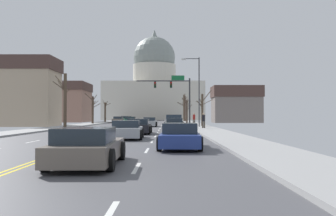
{
  "coord_description": "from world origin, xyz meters",
  "views": [
    {
      "loc": [
        4.43,
        -39.91,
        1.57
      ],
      "look_at": [
        4.19,
        33.2,
        2.98
      ],
      "focal_mm": 38.28,
      "sensor_mm": 36.0,
      "label": 1
    }
  ],
  "objects_px": {
    "street_lamp_right": "(198,86)",
    "sedan_near_05": "(181,136)",
    "sedan_oncoming_00": "(131,121)",
    "pedestrian_01": "(205,120)",
    "sedan_near_03": "(140,127)",
    "sedan_near_04": "(128,130)",
    "sedan_near_02": "(176,125)",
    "sedan_oncoming_02": "(126,119)",
    "pickup_truck_near_01": "(175,122)",
    "sedan_oncoming_01": "(120,120)",
    "sedan_near_00": "(151,122)",
    "sedan_oncoming_03": "(129,119)",
    "sedan_near_06": "(89,147)",
    "pedestrian_00": "(195,119)",
    "signal_gantry": "(176,90)"
  },
  "relations": [
    {
      "from": "street_lamp_right",
      "to": "sedan_oncoming_02",
      "type": "height_order",
      "value": "street_lamp_right"
    },
    {
      "from": "sedan_near_02",
      "to": "sedan_oncoming_02",
      "type": "height_order",
      "value": "sedan_oncoming_02"
    },
    {
      "from": "sedan_near_00",
      "to": "sedan_near_06",
      "type": "bearing_deg",
      "value": -90.05
    },
    {
      "from": "sedan_near_06",
      "to": "sedan_oncoming_03",
      "type": "bearing_deg",
      "value": 95.47
    },
    {
      "from": "pickup_truck_near_01",
      "to": "sedan_oncoming_01",
      "type": "distance_m",
      "value": 30.59
    },
    {
      "from": "sedan_near_00",
      "to": "sedan_oncoming_01",
      "type": "relative_size",
      "value": 0.92
    },
    {
      "from": "sedan_near_05",
      "to": "sedan_near_04",
      "type": "bearing_deg",
      "value": 116.27
    },
    {
      "from": "sedan_near_03",
      "to": "pedestrian_01",
      "type": "bearing_deg",
      "value": 55.49
    },
    {
      "from": "sedan_oncoming_01",
      "to": "pedestrian_00",
      "type": "xyz_separation_m",
      "value": [
        13.39,
        -21.35,
        0.47
      ]
    },
    {
      "from": "sedan_oncoming_02",
      "to": "pedestrian_00",
      "type": "height_order",
      "value": "pedestrian_00"
    },
    {
      "from": "sedan_near_05",
      "to": "sedan_oncoming_03",
      "type": "bearing_deg",
      "value": 98.32
    },
    {
      "from": "street_lamp_right",
      "to": "sedan_oncoming_03",
      "type": "relative_size",
      "value": 1.81
    },
    {
      "from": "sedan_near_05",
      "to": "sedan_near_06",
      "type": "xyz_separation_m",
      "value": [
        -3.06,
        -5.71,
        0.0
      ]
    },
    {
      "from": "sedan_near_03",
      "to": "pedestrian_01",
      "type": "height_order",
      "value": "pedestrian_01"
    },
    {
      "from": "street_lamp_right",
      "to": "sedan_oncoming_01",
      "type": "distance_m",
      "value": 30.7
    },
    {
      "from": "sedan_near_03",
      "to": "sedan_oncoming_01",
      "type": "distance_m",
      "value": 41.36
    },
    {
      "from": "signal_gantry",
      "to": "sedan_near_02",
      "type": "relative_size",
      "value": 1.86
    },
    {
      "from": "sedan_oncoming_00",
      "to": "sedan_oncoming_02",
      "type": "distance_m",
      "value": 21.47
    },
    {
      "from": "sedan_oncoming_01",
      "to": "sedan_near_00",
      "type": "bearing_deg",
      "value": -71.89
    },
    {
      "from": "sedan_near_03",
      "to": "sedan_near_04",
      "type": "bearing_deg",
      "value": -92.38
    },
    {
      "from": "sedan_oncoming_01",
      "to": "sedan_near_02",
      "type": "bearing_deg",
      "value": -73.4
    },
    {
      "from": "sedan_near_02",
      "to": "sedan_oncoming_03",
      "type": "xyz_separation_m",
      "value": [
        -10.51,
        52.58,
        -0.0
      ]
    },
    {
      "from": "sedan_oncoming_01",
      "to": "sedan_oncoming_02",
      "type": "distance_m",
      "value": 9.3
    },
    {
      "from": "street_lamp_right",
      "to": "sedan_near_00",
      "type": "height_order",
      "value": "street_lamp_right"
    },
    {
      "from": "sedan_near_03",
      "to": "pedestrian_01",
      "type": "distance_m",
      "value": 11.17
    },
    {
      "from": "signal_gantry",
      "to": "pedestrian_00",
      "type": "distance_m",
      "value": 5.82
    },
    {
      "from": "sedan_oncoming_00",
      "to": "sedan_near_06",
      "type": "bearing_deg",
      "value": -85.55
    },
    {
      "from": "sedan_near_06",
      "to": "pedestrian_00",
      "type": "distance_m",
      "value": 38.6
    },
    {
      "from": "street_lamp_right",
      "to": "sedan_near_05",
      "type": "height_order",
      "value": "street_lamp_right"
    },
    {
      "from": "sedan_near_06",
      "to": "pedestrian_01",
      "type": "xyz_separation_m",
      "value": [
        6.38,
        27.96,
        0.49
      ]
    },
    {
      "from": "pedestrian_00",
      "to": "sedan_oncoming_01",
      "type": "bearing_deg",
      "value": 122.09
    },
    {
      "from": "sedan_near_00",
      "to": "sedan_oncoming_00",
      "type": "bearing_deg",
      "value": 109.46
    },
    {
      "from": "pickup_truck_near_01",
      "to": "sedan_near_06",
      "type": "distance_m",
      "value": 30.9
    },
    {
      "from": "sedan_near_02",
      "to": "sedan_near_05",
      "type": "height_order",
      "value": "sedan_near_02"
    },
    {
      "from": "sedan_near_02",
      "to": "sedan_near_04",
      "type": "distance_m",
      "value": 12.52
    },
    {
      "from": "sedan_oncoming_03",
      "to": "pedestrian_00",
      "type": "height_order",
      "value": "pedestrian_00"
    },
    {
      "from": "signal_gantry",
      "to": "street_lamp_right",
      "type": "bearing_deg",
      "value": -74.63
    },
    {
      "from": "sedan_near_02",
      "to": "pedestrian_01",
      "type": "height_order",
      "value": "pedestrian_01"
    },
    {
      "from": "sedan_near_03",
      "to": "sedan_near_05",
      "type": "bearing_deg",
      "value": -77.07
    },
    {
      "from": "sedan_near_04",
      "to": "sedan_oncoming_00",
      "type": "height_order",
      "value": "sedan_oncoming_00"
    },
    {
      "from": "sedan_oncoming_00",
      "to": "pedestrian_01",
      "type": "height_order",
      "value": "pedestrian_01"
    },
    {
      "from": "sedan_near_00",
      "to": "sedan_oncoming_00",
      "type": "xyz_separation_m",
      "value": [
        -3.73,
        10.56,
        0.02
      ]
    },
    {
      "from": "sedan_near_03",
      "to": "sedan_near_04",
      "type": "distance_m",
      "value": 6.45
    },
    {
      "from": "pickup_truck_near_01",
      "to": "sedan_oncoming_01",
      "type": "xyz_separation_m",
      "value": [
        -10.5,
        28.73,
        -0.11
      ]
    },
    {
      "from": "sedan_near_02",
      "to": "pedestrian_01",
      "type": "xyz_separation_m",
      "value": [
        3.23,
        3.58,
        0.46
      ]
    },
    {
      "from": "sedan_near_02",
      "to": "pedestrian_01",
      "type": "bearing_deg",
      "value": 47.94
    },
    {
      "from": "sedan_oncoming_02",
      "to": "sedan_near_06",
      "type": "bearing_deg",
      "value": -84.08
    },
    {
      "from": "pickup_truck_near_01",
      "to": "sedan_near_04",
      "type": "bearing_deg",
      "value": -100.46
    },
    {
      "from": "sedan_oncoming_00",
      "to": "sedan_oncoming_01",
      "type": "bearing_deg",
      "value": 106.89
    },
    {
      "from": "sedan_near_05",
      "to": "sedan_oncoming_02",
      "type": "xyz_separation_m",
      "value": [
        -10.19,
        63.06,
        0.06
      ]
    }
  ]
}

